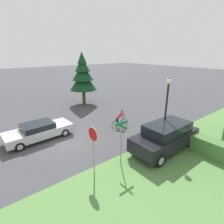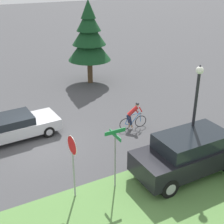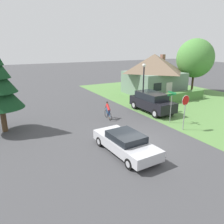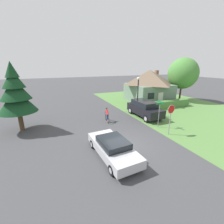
{
  "view_description": "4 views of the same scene",
  "coord_description": "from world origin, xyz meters",
  "px_view_note": "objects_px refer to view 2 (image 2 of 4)",
  "views": [
    {
      "loc": [
        11.31,
        -3.99,
        6.27
      ],
      "look_at": [
        0.99,
        4.07,
        1.74
      ],
      "focal_mm": 28.0,
      "sensor_mm": 36.0,
      "label": 1
    },
    {
      "loc": [
        13.92,
        -3.28,
        8.32
      ],
      "look_at": [
        0.34,
        4.02,
        1.15
      ],
      "focal_mm": 50.0,
      "sensor_mm": 36.0,
      "label": 2
    },
    {
      "loc": [
        -7.83,
        -11.15,
        6.29
      ],
      "look_at": [
        0.11,
        3.55,
        1.15
      ],
      "focal_mm": 35.0,
      "sensor_mm": 36.0,
      "label": 3
    },
    {
      "loc": [
        -4.98,
        -9.09,
        5.95
      ],
      "look_at": [
        0.9,
        4.53,
        1.28
      ],
      "focal_mm": 24.0,
      "sensor_mm": 36.0,
      "label": 4
    }
  ],
  "objects_px": {
    "cyclist": "(133,116)",
    "stop_sign": "(73,154)",
    "parked_suv_right": "(189,153)",
    "street_name_sign": "(115,148)",
    "street_lamp": "(196,103)",
    "sedan_left_lane": "(13,127)",
    "conifer_tall_near": "(89,37)"
  },
  "relations": [
    {
      "from": "sedan_left_lane",
      "to": "parked_suv_right",
      "type": "xyz_separation_m",
      "value": [
        6.79,
        6.08,
        0.34
      ]
    },
    {
      "from": "street_lamp",
      "to": "street_name_sign",
      "type": "bearing_deg",
      "value": -90.36
    },
    {
      "from": "cyclist",
      "to": "parked_suv_right",
      "type": "distance_m",
      "value": 4.76
    },
    {
      "from": "street_name_sign",
      "to": "street_lamp",
      "type": "bearing_deg",
      "value": 89.64
    },
    {
      "from": "parked_suv_right",
      "to": "street_name_sign",
      "type": "xyz_separation_m",
      "value": [
        -0.64,
        -3.29,
        0.85
      ]
    },
    {
      "from": "parked_suv_right",
      "to": "street_name_sign",
      "type": "distance_m",
      "value": 3.46
    },
    {
      "from": "sedan_left_lane",
      "to": "street_name_sign",
      "type": "distance_m",
      "value": 6.85
    },
    {
      "from": "stop_sign",
      "to": "street_lamp",
      "type": "distance_m",
      "value": 5.75
    },
    {
      "from": "stop_sign",
      "to": "street_name_sign",
      "type": "xyz_separation_m",
      "value": [
        0.22,
        1.69,
        -0.1
      ]
    },
    {
      "from": "cyclist",
      "to": "parked_suv_right",
      "type": "xyz_separation_m",
      "value": [
        4.75,
        -0.12,
        0.27
      ]
    },
    {
      "from": "stop_sign",
      "to": "conifer_tall_near",
      "type": "distance_m",
      "value": 13.73
    },
    {
      "from": "stop_sign",
      "to": "street_name_sign",
      "type": "bearing_deg",
      "value": -100.77
    },
    {
      "from": "street_lamp",
      "to": "conifer_tall_near",
      "type": "distance_m",
      "value": 12.4
    },
    {
      "from": "street_lamp",
      "to": "street_name_sign",
      "type": "xyz_separation_m",
      "value": [
        -0.02,
        -3.95,
        -1.15
      ]
    },
    {
      "from": "street_lamp",
      "to": "street_name_sign",
      "type": "relative_size",
      "value": 1.76
    },
    {
      "from": "parked_suv_right",
      "to": "stop_sign",
      "type": "height_order",
      "value": "stop_sign"
    },
    {
      "from": "sedan_left_lane",
      "to": "stop_sign",
      "type": "bearing_deg",
      "value": -82.56
    },
    {
      "from": "cyclist",
      "to": "parked_suv_right",
      "type": "relative_size",
      "value": 0.34
    },
    {
      "from": "stop_sign",
      "to": "sedan_left_lane",
      "type": "bearing_deg",
      "value": 7.3
    },
    {
      "from": "stop_sign",
      "to": "street_name_sign",
      "type": "distance_m",
      "value": 1.71
    },
    {
      "from": "conifer_tall_near",
      "to": "stop_sign",
      "type": "bearing_deg",
      "value": -27.21
    },
    {
      "from": "street_name_sign",
      "to": "conifer_tall_near",
      "type": "xyz_separation_m",
      "value": [
        -12.35,
        4.54,
        1.7
      ]
    },
    {
      "from": "stop_sign",
      "to": "conifer_tall_near",
      "type": "bearing_deg",
      "value": -30.44
    },
    {
      "from": "cyclist",
      "to": "parked_suv_right",
      "type": "bearing_deg",
      "value": -84.66
    },
    {
      "from": "stop_sign",
      "to": "conifer_tall_near",
      "type": "xyz_separation_m",
      "value": [
        -12.13,
        6.24,
        1.59
      ]
    },
    {
      "from": "parked_suv_right",
      "to": "street_lamp",
      "type": "xyz_separation_m",
      "value": [
        -0.62,
        0.67,
        1.99
      ]
    },
    {
      "from": "street_name_sign",
      "to": "cyclist",
      "type": "bearing_deg",
      "value": 140.3
    },
    {
      "from": "parked_suv_right",
      "to": "street_lamp",
      "type": "bearing_deg",
      "value": 42.78
    },
    {
      "from": "cyclist",
      "to": "stop_sign",
      "type": "relative_size",
      "value": 0.61
    },
    {
      "from": "stop_sign",
      "to": "street_name_sign",
      "type": "height_order",
      "value": "stop_sign"
    },
    {
      "from": "sedan_left_lane",
      "to": "street_name_sign",
      "type": "xyz_separation_m",
      "value": [
        6.14,
        2.79,
        1.19
      ]
    },
    {
      "from": "parked_suv_right",
      "to": "sedan_left_lane",
      "type": "bearing_deg",
      "value": 131.74
    }
  ]
}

